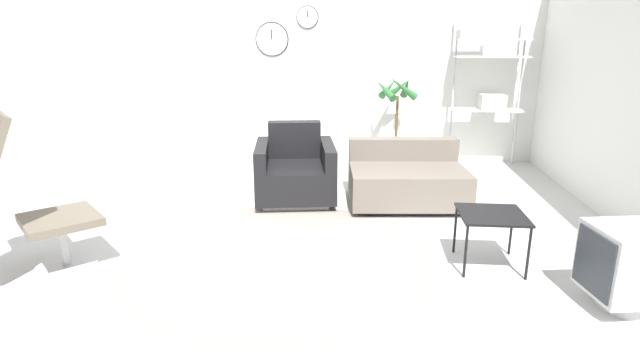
% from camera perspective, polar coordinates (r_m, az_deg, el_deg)
% --- Properties ---
extents(ground_plane, '(12.00, 12.00, 0.00)m').
position_cam_1_polar(ground_plane, '(4.38, -4.29, -6.84)').
color(ground_plane, silver).
extents(wall_back, '(12.00, 0.09, 2.80)m').
position_cam_1_polar(wall_back, '(7.06, -0.52, 13.57)').
color(wall_back, silver).
rests_on(wall_back, ground_plane).
extents(round_rug, '(2.49, 2.49, 0.01)m').
position_cam_1_polar(round_rug, '(4.02, -4.83, -8.99)').
color(round_rug, gray).
rests_on(round_rug, ground_plane).
extents(lounge_chair, '(1.01, 1.00, 1.29)m').
position_cam_1_polar(lounge_chair, '(4.05, -32.45, -0.36)').
color(lounge_chair, '#BCBCC1').
rests_on(lounge_chair, ground_plane).
extents(armchair_red, '(0.93, 0.99, 0.79)m').
position_cam_1_polar(armchair_red, '(5.32, -2.85, 0.60)').
color(armchair_red, silver).
rests_on(armchair_red, ground_plane).
extents(couch_low, '(1.24, 0.99, 0.63)m').
position_cam_1_polar(couch_low, '(5.28, 9.84, -0.29)').
color(couch_low, black).
rests_on(couch_low, ground_plane).
extents(side_table, '(0.48, 0.48, 0.42)m').
position_cam_1_polar(side_table, '(3.95, 19.05, -4.37)').
color(side_table, black).
rests_on(side_table, ground_plane).
extents(crt_television, '(0.55, 0.51, 0.55)m').
position_cam_1_polar(crt_television, '(3.74, 31.90, -8.50)').
color(crt_television, '#B7B7B7').
rests_on(crt_television, ground_plane).
extents(potted_plant, '(0.59, 0.59, 1.24)m').
position_cam_1_polar(potted_plant, '(6.70, 8.62, 5.95)').
color(potted_plant, silver).
rests_on(potted_plant, ground_plane).
extents(shelf_unit, '(0.92, 0.28, 2.06)m').
position_cam_1_polar(shelf_unit, '(6.92, 18.82, 11.74)').
color(shelf_unit, '#BCBCC1').
rests_on(shelf_unit, ground_plane).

